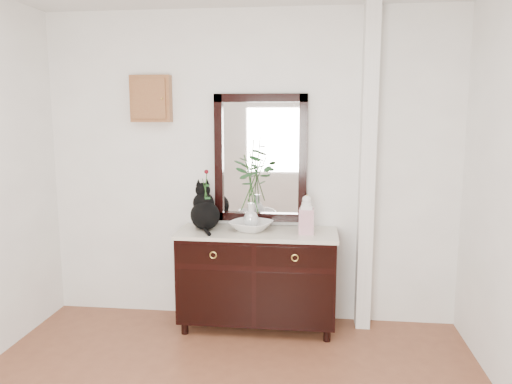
# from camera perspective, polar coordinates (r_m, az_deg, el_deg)

# --- Properties ---
(wall_back) EXTENTS (3.60, 0.04, 2.70)m
(wall_back) POSITION_cam_1_polar(r_m,az_deg,el_deg) (4.35, -0.77, 2.70)
(wall_back) COLOR white
(wall_back) RESTS_ON ground
(pilaster) EXTENTS (0.12, 0.20, 2.70)m
(pilaster) POSITION_cam_1_polar(r_m,az_deg,el_deg) (4.25, 12.57, 2.34)
(pilaster) COLOR white
(pilaster) RESTS_ON ground
(sideboard) EXTENTS (1.33, 0.52, 0.82)m
(sideboard) POSITION_cam_1_polar(r_m,az_deg,el_deg) (4.28, 0.16, -9.42)
(sideboard) COLOR black
(sideboard) RESTS_ON ground
(wall_mirror) EXTENTS (0.80, 0.06, 1.10)m
(wall_mirror) POSITION_cam_1_polar(r_m,az_deg,el_deg) (4.31, 0.52, 3.85)
(wall_mirror) COLOR black
(wall_mirror) RESTS_ON wall_back
(key_cabinet) EXTENTS (0.35, 0.10, 0.40)m
(key_cabinet) POSITION_cam_1_polar(r_m,az_deg,el_deg) (4.47, -11.90, 10.39)
(key_cabinet) COLOR brown
(key_cabinet) RESTS_ON wall_back
(cat) EXTENTS (0.40, 0.43, 0.40)m
(cat) POSITION_cam_1_polar(r_m,az_deg,el_deg) (4.25, -5.86, -1.59)
(cat) COLOR black
(cat) RESTS_ON sideboard
(lotus_bowl) EXTENTS (0.45, 0.45, 0.08)m
(lotus_bowl) POSITION_cam_1_polar(r_m,az_deg,el_deg) (4.20, -0.57, -3.89)
(lotus_bowl) COLOR white
(lotus_bowl) RESTS_ON sideboard
(vase_branches) EXTENTS (0.44, 0.44, 0.75)m
(vase_branches) POSITION_cam_1_polar(r_m,az_deg,el_deg) (4.13, -0.58, 0.93)
(vase_branches) COLOR silver
(vase_branches) RESTS_ON lotus_bowl
(bud_vase_rose) EXTENTS (0.07, 0.07, 0.52)m
(bud_vase_rose) POSITION_cam_1_polar(r_m,az_deg,el_deg) (4.22, -5.79, -0.82)
(bud_vase_rose) COLOR #2C643B
(bud_vase_rose) RESTS_ON sideboard
(ginger_jar) EXTENTS (0.12, 0.12, 0.33)m
(ginger_jar) POSITION_cam_1_polar(r_m,az_deg,el_deg) (4.09, 5.81, -2.51)
(ginger_jar) COLOR white
(ginger_jar) RESTS_ON sideboard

